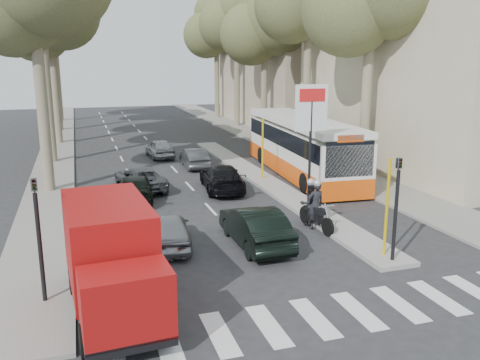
% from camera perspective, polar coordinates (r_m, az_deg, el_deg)
% --- Properties ---
extents(ground, '(120.00, 120.00, 0.00)m').
position_cam_1_polar(ground, '(17.59, 4.98, -8.83)').
color(ground, '#28282B').
rests_on(ground, ground).
extents(sidewalk_right, '(3.20, 70.00, 0.12)m').
position_cam_1_polar(sidewalk_right, '(43.20, 2.76, 4.64)').
color(sidewalk_right, gray).
rests_on(sidewalk_right, ground).
extents(median_left, '(2.40, 64.00, 0.12)m').
position_cam_1_polar(median_left, '(43.51, -19.73, 3.93)').
color(median_left, gray).
rests_on(median_left, ground).
extents(traffic_island, '(1.50, 26.00, 0.16)m').
position_cam_1_polar(traffic_island, '(28.48, 2.51, 0.08)').
color(traffic_island, gray).
rests_on(traffic_island, ground).
extents(building_near, '(11.00, 18.00, 18.00)m').
position_cam_1_polar(building_near, '(34.82, 22.17, 16.35)').
color(building_near, beige).
rests_on(building_near, ground).
extents(building_far, '(11.00, 20.00, 16.00)m').
position_cam_1_polar(building_far, '(53.67, 6.53, 14.79)').
color(building_far, '#B7A88E').
rests_on(building_far, ground).
extents(billboard, '(1.50, 12.10, 5.60)m').
position_cam_1_polar(billboard, '(22.38, 7.95, 5.74)').
color(billboard, yellow).
rests_on(billboard, ground).
extents(traffic_light_island, '(0.16, 0.41, 3.60)m').
position_cam_1_polar(traffic_light_island, '(17.09, 17.24, -1.29)').
color(traffic_light_island, black).
rests_on(traffic_light_island, ground).
extents(traffic_light_left, '(0.16, 0.41, 3.60)m').
position_cam_1_polar(traffic_light_left, '(14.64, -21.81, -4.08)').
color(traffic_light_left, black).
rests_on(traffic_light_left, ground).
extents(tree_l_c, '(7.40, 7.20, 13.71)m').
position_cam_1_polar(tree_l_c, '(43.25, -20.49, 17.11)').
color(tree_l_c, '#6B604C').
rests_on(tree_l_c, ground).
extents(tree_l_d, '(7.40, 7.20, 15.66)m').
position_cam_1_polar(tree_l_d, '(51.37, -20.41, 18.34)').
color(tree_l_d, '#6B604C').
rests_on(tree_l_d, ground).
extents(tree_l_e, '(7.40, 7.20, 14.49)m').
position_cam_1_polar(tree_l_e, '(59.26, -20.13, 16.59)').
color(tree_l_e, '#6B604C').
rests_on(tree_l_e, ground).
extents(tree_r_c, '(7.40, 7.20, 13.32)m').
position_cam_1_polar(tree_r_c, '(43.99, 2.92, 17.38)').
color(tree_r_c, '#6B604C').
rests_on(tree_r_c, ground).
extents(tree_r_d, '(7.40, 7.20, 14.88)m').
position_cam_1_polar(tree_r_d, '(51.68, -0.24, 18.34)').
color(tree_r_d, '#6B604C').
rests_on(tree_r_d, ground).
extents(tree_r_e, '(7.40, 7.20, 14.10)m').
position_cam_1_polar(tree_r_e, '(59.31, -2.58, 17.02)').
color(tree_r_e, '#6B604C').
rests_on(tree_r_e, ground).
extents(silver_hatchback, '(1.85, 3.75, 1.23)m').
position_cam_1_polar(silver_hatchback, '(18.64, -7.94, -5.60)').
color(silver_hatchback, '#95999C').
rests_on(silver_hatchback, ground).
extents(dark_hatchback, '(1.57, 4.39, 1.44)m').
position_cam_1_polar(dark_hatchback, '(18.55, 1.70, -5.21)').
color(dark_hatchback, black).
rests_on(dark_hatchback, ground).
extents(queue_car_a, '(2.49, 4.58, 1.22)m').
position_cam_1_polar(queue_car_a, '(26.89, -11.15, 0.19)').
color(queue_car_a, '#4D5054').
rests_on(queue_car_a, ground).
extents(queue_car_b, '(2.36, 4.80, 1.34)m').
position_cam_1_polar(queue_car_b, '(26.26, -2.05, 0.26)').
color(queue_car_b, black).
rests_on(queue_car_b, ground).
extents(queue_car_c, '(1.73, 3.85, 1.29)m').
position_cam_1_polar(queue_car_c, '(35.55, -8.98, 3.54)').
color(queue_car_c, '#969A9E').
rests_on(queue_car_c, ground).
extents(queue_car_d, '(1.38, 3.74, 1.22)m').
position_cam_1_polar(queue_car_d, '(32.01, -5.16, 2.50)').
color(queue_car_d, '#46494D').
rests_on(queue_car_d, ground).
extents(queue_car_e, '(2.30, 4.46, 1.24)m').
position_cam_1_polar(queue_car_e, '(24.84, -11.72, -0.91)').
color(queue_car_e, black).
rests_on(queue_car_e, ground).
extents(red_truck, '(2.45, 5.62, 2.93)m').
position_cam_1_polar(red_truck, '(13.98, -14.24, -8.41)').
color(red_truck, black).
rests_on(red_truck, ground).
extents(city_bus, '(3.63, 12.89, 3.35)m').
position_cam_1_polar(city_bus, '(29.92, 6.90, 3.94)').
color(city_bus, '#E54F0C').
rests_on(city_bus, ground).
extents(motorcycle, '(0.93, 2.42, 2.06)m').
position_cam_1_polar(motorcycle, '(20.59, 8.20, -2.82)').
color(motorcycle, black).
rests_on(motorcycle, ground).
extents(pedestrian_near, '(0.87, 1.14, 1.75)m').
position_cam_1_polar(pedestrian_near, '(30.43, 13.75, 2.33)').
color(pedestrian_near, '#443753').
rests_on(pedestrian_near, sidewalk_right).
extents(pedestrian_far, '(1.31, 0.92, 1.85)m').
position_cam_1_polar(pedestrian_far, '(32.36, 10.37, 3.23)').
color(pedestrian_far, '#6E5D53').
rests_on(pedestrian_far, sidewalk_right).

